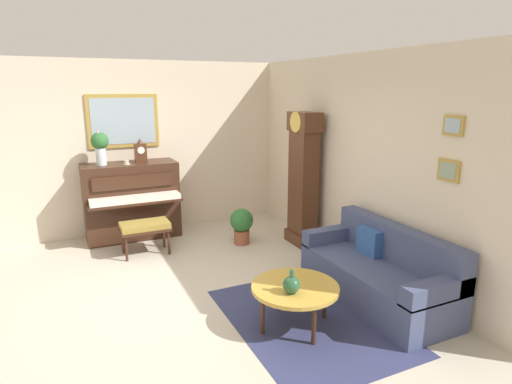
% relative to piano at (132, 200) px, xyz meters
% --- Properties ---
extents(ground_plane, '(6.40, 6.00, 0.10)m').
position_rel_piano_xyz_m(ground_plane, '(2.23, 0.24, -0.67)').
color(ground_plane, beige).
extents(wall_left, '(0.13, 4.90, 2.80)m').
position_rel_piano_xyz_m(wall_left, '(-0.37, 0.24, 0.80)').
color(wall_left, beige).
rests_on(wall_left, ground_plane).
extents(wall_back, '(5.30, 0.13, 2.80)m').
position_rel_piano_xyz_m(wall_back, '(2.23, 2.64, 0.79)').
color(wall_back, beige).
rests_on(wall_back, ground_plane).
extents(area_rug, '(2.10, 1.50, 0.01)m').
position_rel_piano_xyz_m(area_rug, '(3.40, 1.21, -0.61)').
color(area_rug, navy).
rests_on(area_rug, ground_plane).
extents(piano, '(0.87, 1.44, 1.22)m').
position_rel_piano_xyz_m(piano, '(0.00, 0.00, 0.00)').
color(piano, '#3D2316').
rests_on(piano, ground_plane).
extents(piano_bench, '(0.42, 0.70, 0.48)m').
position_rel_piano_xyz_m(piano_bench, '(0.82, 0.04, -0.21)').
color(piano_bench, '#3D2316').
rests_on(piano_bench, ground_plane).
extents(grandfather_clock, '(0.52, 0.34, 2.03)m').
position_rel_piano_xyz_m(grandfather_clock, '(1.38, 2.34, 0.35)').
color(grandfather_clock, '#4C2B19').
rests_on(grandfather_clock, ground_plane).
extents(couch, '(1.90, 0.80, 0.84)m').
position_rel_piano_xyz_m(couch, '(3.32, 2.19, -0.30)').
color(couch, '#424C70').
rests_on(couch, ground_plane).
extents(coffee_table, '(0.88, 0.88, 0.44)m').
position_rel_piano_xyz_m(coffee_table, '(3.42, 1.03, -0.20)').
color(coffee_table, gold).
rests_on(coffee_table, ground_plane).
extents(mantel_clock, '(0.13, 0.18, 0.38)m').
position_rel_piano_xyz_m(mantel_clock, '(0.00, 0.18, 0.77)').
color(mantel_clock, '#4C2B19').
rests_on(mantel_clock, piano).
extents(flower_vase, '(0.26, 0.26, 0.58)m').
position_rel_piano_xyz_m(flower_vase, '(0.00, -0.41, 0.92)').
color(flower_vase, silver).
rests_on(flower_vase, piano).
extents(teacup, '(0.12, 0.12, 0.06)m').
position_rel_piano_xyz_m(teacup, '(0.09, -0.05, 0.63)').
color(teacup, beige).
rests_on(teacup, piano).
extents(green_jug, '(0.17, 0.17, 0.24)m').
position_rel_piano_xyz_m(green_jug, '(3.54, 0.91, -0.08)').
color(green_jug, '#234C33').
rests_on(green_jug, coffee_table).
extents(potted_plant, '(0.36, 0.36, 0.56)m').
position_rel_piano_xyz_m(potted_plant, '(1.02, 1.47, -0.29)').
color(potted_plant, '#935138').
rests_on(potted_plant, ground_plane).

